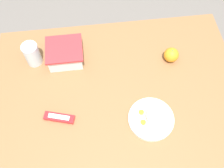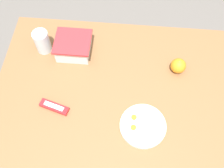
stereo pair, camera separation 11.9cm
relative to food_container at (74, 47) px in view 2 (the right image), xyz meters
The scene contains 7 objects.
ground_plane 0.84m from the food_container, 44.41° to the right, with size 10.00×10.00×0.00m, color #66605B.
table 0.36m from the food_container, 44.41° to the right, with size 1.14×0.87×0.74m.
food_container is the anchor object (origin of this frame).
orange_fruit 0.51m from the food_container, ahead, with size 0.07×0.07×0.07m.
rice_plate 0.51m from the food_container, 45.49° to the right, with size 0.20×0.20×0.06m.
candy_bar 0.32m from the food_container, 97.44° to the right, with size 0.14×0.07×0.02m.
drinking_glass 0.15m from the food_container, behind, with size 0.07×0.07×0.12m.
Camera 2 is at (0.02, -0.53, 1.81)m, focal length 42.00 mm.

